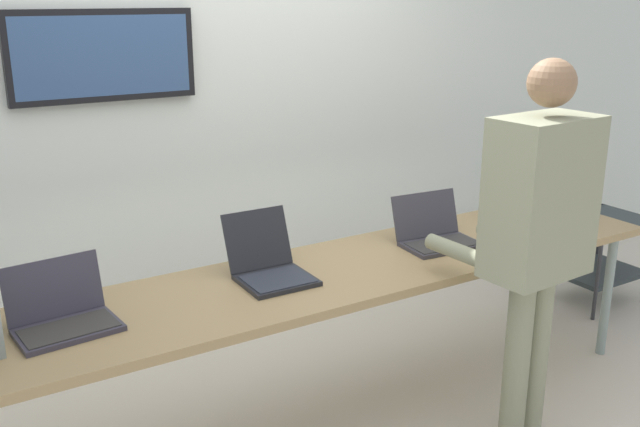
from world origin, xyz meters
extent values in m
cube|color=beige|center=(0.00, 0.00, -0.02)|extent=(8.00, 8.00, 0.04)
cube|color=silver|center=(0.00, 1.13, 1.29)|extent=(8.00, 0.06, 2.59)
cube|color=black|center=(-0.64, 1.08, 1.66)|extent=(0.92, 0.05, 0.44)
cube|color=#334E79|center=(-0.64, 1.06, 1.66)|extent=(0.86, 0.02, 0.38)
cube|color=#9C7F53|center=(0.00, 0.00, 0.74)|extent=(3.52, 0.70, 0.04)
cylinder|color=gray|center=(1.66, -0.25, 0.36)|extent=(0.05, 0.05, 0.72)
cylinder|color=gray|center=(1.66, 0.25, 0.36)|extent=(0.05, 0.05, 0.72)
cube|color=#373441|center=(-1.15, -0.01, 0.77)|extent=(0.38, 0.26, 0.02)
cube|color=#322F2C|center=(-1.14, -0.02, 0.78)|extent=(0.35, 0.21, 0.00)
cube|color=#373441|center=(-1.16, 0.12, 0.89)|extent=(0.36, 0.09, 0.22)
cube|color=#383F84|center=(-1.16, 0.13, 0.89)|extent=(0.33, 0.07, 0.19)
cube|color=black|center=(-0.27, 0.01, 0.77)|extent=(0.31, 0.28, 0.02)
cube|color=#282D37|center=(-0.27, -0.01, 0.78)|extent=(0.28, 0.22, 0.00)
cube|color=black|center=(-0.27, 0.19, 0.90)|extent=(0.30, 0.11, 0.25)
cube|color=#2B6238|center=(-0.27, 0.19, 0.90)|extent=(0.28, 0.09, 0.22)
cube|color=#36343D|center=(0.64, -0.02, 0.77)|extent=(0.39, 0.26, 0.02)
cube|color=#32312F|center=(0.64, -0.03, 0.78)|extent=(0.36, 0.21, 0.00)
cube|color=#36343D|center=(0.65, 0.13, 0.89)|extent=(0.37, 0.11, 0.22)
cube|color=white|center=(0.65, 0.13, 0.89)|extent=(0.35, 0.09, 0.19)
cube|color=#252128|center=(1.52, 0.01, 0.77)|extent=(0.37, 0.27, 0.02)
cube|color=#2A2834|center=(1.53, 0.00, 0.78)|extent=(0.34, 0.22, 0.00)
cube|color=#252128|center=(1.51, 0.17, 0.89)|extent=(0.35, 0.11, 0.23)
cube|color=black|center=(1.51, 0.17, 0.89)|extent=(0.32, 0.09, 0.20)
cylinder|color=gray|center=(0.55, -0.63, 0.42)|extent=(0.12, 0.12, 0.83)
cylinder|color=gray|center=(0.67, -0.63, 0.42)|extent=(0.12, 0.12, 0.83)
cube|color=gray|center=(0.61, -0.63, 1.16)|extent=(0.46, 0.29, 0.66)
sphere|color=#886548|center=(0.61, -0.63, 1.62)|extent=(0.19, 0.19, 0.19)
cylinder|color=gray|center=(0.42, -0.35, 0.88)|extent=(0.09, 0.32, 0.07)
cylinder|color=gray|center=(0.75, -0.33, 0.88)|extent=(0.09, 0.32, 0.07)
cylinder|color=#24242E|center=(0.88, -0.25, 0.81)|extent=(0.09, 0.09, 0.10)
cube|color=#2A3235|center=(2.25, 0.26, 0.55)|extent=(0.56, 0.44, 0.03)
cube|color=#2A3235|center=(2.25, 0.26, 0.20)|extent=(0.53, 0.42, 0.03)
cylinder|color=#333338|center=(1.99, 0.06, 0.28)|extent=(0.02, 0.02, 0.57)
cylinder|color=#333338|center=(1.99, 0.46, 0.28)|extent=(0.02, 0.02, 0.57)
cylinder|color=#333338|center=(2.51, 0.46, 0.28)|extent=(0.02, 0.02, 0.57)
camera|label=1|loc=(-1.62, -2.53, 1.95)|focal=40.38mm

